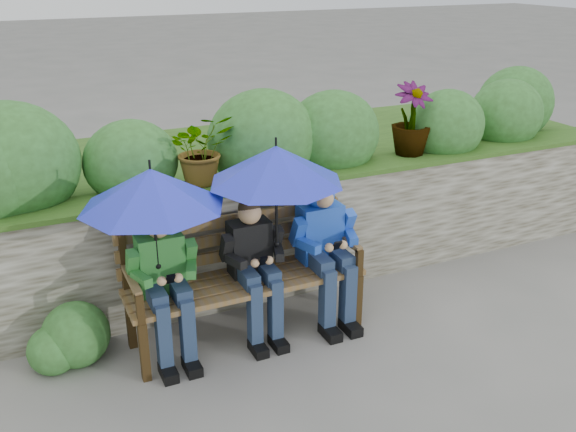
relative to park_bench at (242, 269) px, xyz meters
name	(u,v)px	position (x,y,z in m)	size (l,w,h in m)	color
ground	(293,334)	(0.33, -0.21, -0.54)	(60.00, 60.00, 0.00)	#64635E
garden_backdrop	(207,193)	(0.17, 1.36, 0.13)	(8.00, 2.84, 1.84)	brown
park_bench	(242,269)	(0.00, 0.00, 0.00)	(1.79, 0.52, 0.94)	black
boy_left	(165,278)	(-0.60, -0.08, 0.10)	(0.48, 0.56, 1.12)	#1B671B
boy_middle	(254,261)	(0.07, -0.08, 0.09)	(0.46, 0.54, 1.09)	black
boy_right	(325,239)	(0.66, -0.07, 0.15)	(0.50, 0.61, 1.15)	blue
umbrella_left	(152,188)	(-0.64, -0.07, 0.76)	(0.99, 0.99, 0.79)	#212DD2
umbrella_right	(276,164)	(0.24, -0.11, 0.82)	(0.98, 0.98, 0.83)	#212DD2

